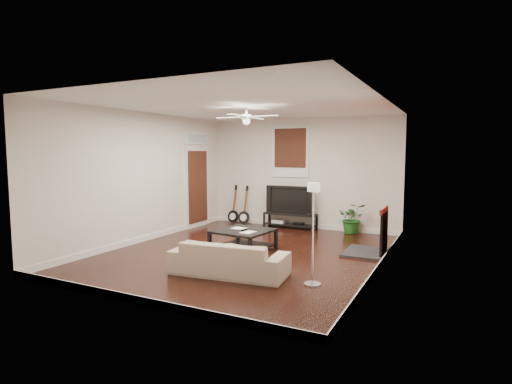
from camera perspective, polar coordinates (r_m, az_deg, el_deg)
room at (r=7.70m, az=-1.33°, el=1.59°), size 5.01×6.01×2.81m
brick_accent at (r=7.88m, az=18.45°, el=1.40°), size 0.02×2.20×2.80m
fireplace at (r=8.04m, az=16.20°, el=-5.21°), size 0.80×1.10×0.92m
window_back at (r=10.50m, az=4.85°, el=5.64°), size 1.00×0.06×1.30m
door_left at (r=10.61m, az=-8.28°, el=1.82°), size 0.08×1.00×2.50m
tv_stand at (r=10.44m, az=4.83°, el=-4.05°), size 1.37×0.37×0.38m
tv at (r=10.38m, az=4.89°, el=-1.05°), size 1.23×0.16×0.71m
coffee_table at (r=8.03m, az=-1.80°, el=-6.83°), size 1.10×1.10×0.42m
sofa at (r=6.51m, az=-3.80°, el=-9.24°), size 1.92×0.92×0.54m
floor_lamp at (r=5.94m, az=8.04°, el=-5.92°), size 0.28×0.28×1.51m
potted_plant at (r=9.98m, az=13.45°, el=-3.60°), size 0.80×0.74×0.74m
guitar_left at (r=11.09m, az=-3.25°, el=-1.72°), size 0.34×0.26×1.06m
guitar_right at (r=10.89m, az=-1.73°, el=-1.84°), size 0.33×0.24×1.06m
ceiling_fan at (r=7.71m, az=-1.35°, el=10.53°), size 1.24×1.24×0.32m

